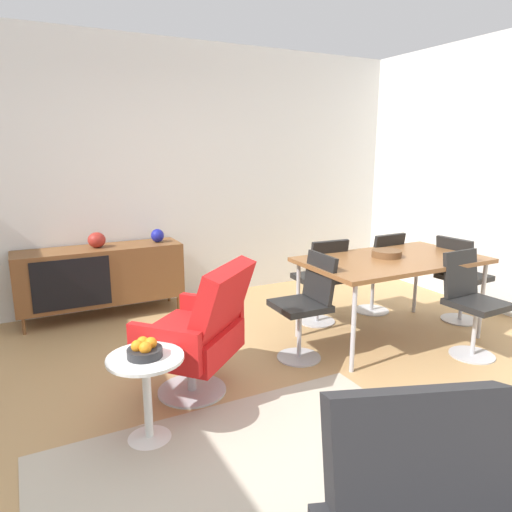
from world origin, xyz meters
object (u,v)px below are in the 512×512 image
(wooden_bowl_on_table, at_px, (387,254))
(dining_chair_far_end, at_px, (460,276))
(vase_cobalt, at_px, (97,240))
(vase_sculptural_dark, at_px, (157,236))
(fruit_bowl, at_px, (145,349))
(sideboard, at_px, (101,275))
(lounge_chair_red, at_px, (199,331))
(dining_table, at_px, (392,263))
(dining_chair_front_right, at_px, (471,300))
(dining_chair_back_right, at_px, (378,269))
(side_table_round, at_px, (147,388))
(dining_chair_near_window, at_px, (307,302))
(dining_chair_back_left, at_px, (321,278))

(wooden_bowl_on_table, distance_m, dining_chair_far_end, 0.96)
(vase_cobalt, height_order, vase_sculptural_dark, vase_cobalt)
(fruit_bowl, bearing_deg, sideboard, 86.92)
(lounge_chair_red, bearing_deg, sideboard, 99.87)
(dining_table, height_order, lounge_chair_red, lounge_chair_red)
(dining_chair_front_right, bearing_deg, vase_sculptural_dark, 130.16)
(dining_chair_back_right, bearing_deg, side_table_round, -158.00)
(dining_table, xyz_separation_m, dining_chair_near_window, (-0.89, -0.00, -0.23))
(vase_sculptural_dark, bearing_deg, lounge_chair_red, -97.79)
(vase_cobalt, height_order, dining_chair_near_window, vase_cobalt)
(dining_chair_far_end, height_order, side_table_round, dining_chair_far_end)
(dining_table, xyz_separation_m, fruit_bowl, (-2.32, -0.52, -0.13))
(sideboard, xyz_separation_m, dining_chair_back_left, (1.85, -1.19, 0.03))
(vase_sculptural_dark, distance_m, fruit_bowl, 2.40)
(vase_sculptural_dark, distance_m, wooden_bowl_on_table, 2.32)
(sideboard, height_order, dining_chair_back_right, dining_chair_back_right)
(dining_table, xyz_separation_m, dining_chair_back_right, (0.35, 0.56, -0.23))
(dining_chair_back_right, height_order, lounge_chair_red, lounge_chair_red)
(side_table_round, distance_m, fruit_bowl, 0.24)
(vase_sculptural_dark, xyz_separation_m, dining_chair_back_left, (1.25, -1.19, -0.32))
(dining_chair_near_window, relative_size, dining_chair_front_right, 1.00)
(vase_cobalt, xyz_separation_m, dining_chair_back_left, (1.86, -1.19, -0.33))
(fruit_bowl, bearing_deg, vase_cobalt, 87.27)
(vase_cobalt, relative_size, vase_sculptural_dark, 1.23)
(dining_chair_far_end, bearing_deg, side_table_round, -170.85)
(dining_chair_far_end, xyz_separation_m, lounge_chair_red, (-2.76, -0.16, -0.00))
(vase_sculptural_dark, relative_size, side_table_round, 0.27)
(side_table_round, bearing_deg, sideboard, 86.94)
(sideboard, xyz_separation_m, dining_chair_near_window, (1.31, -1.75, 0.03))
(dining_chair_back_right, distance_m, side_table_round, 2.89)
(lounge_chair_red, relative_size, side_table_round, 1.82)
(dining_table, xyz_separation_m, dining_chair_back_left, (-0.35, 0.56, -0.23))
(sideboard, bearing_deg, side_table_round, -93.06)
(dining_chair_back_right, bearing_deg, fruit_bowl, -158.03)
(dining_table, bearing_deg, dining_chair_back_left, 122.34)
(sideboard, bearing_deg, vase_cobalt, 172.17)
(sideboard, xyz_separation_m, lounge_chair_red, (0.33, -1.92, 0.03))
(vase_cobalt, xyz_separation_m, dining_chair_back_right, (2.57, -1.19, -0.33))
(dining_chair_front_right, bearing_deg, fruit_bowl, 179.18)
(vase_sculptural_dark, bearing_deg, dining_chair_back_right, -31.41)
(wooden_bowl_on_table, relative_size, fruit_bowl, 1.30)
(dining_table, relative_size, dining_chair_back_left, 1.87)
(dining_chair_back_right, bearing_deg, vase_cobalt, 155.04)
(dining_chair_front_right, bearing_deg, side_table_round, 179.21)
(dining_table, bearing_deg, side_table_round, -167.34)
(side_table_round, height_order, fruit_bowl, fruit_bowl)
(dining_table, distance_m, dining_chair_front_right, 0.70)
(dining_table, bearing_deg, dining_chair_front_right, -58.14)
(dining_chair_back_left, distance_m, side_table_round, 2.25)
(dining_chair_back_left, distance_m, dining_chair_far_end, 1.36)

